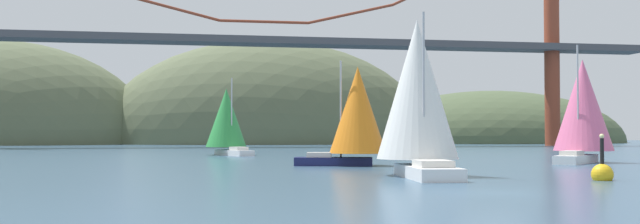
{
  "coord_description": "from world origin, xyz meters",
  "views": [
    {
      "loc": [
        -11.95,
        -26.89,
        2.45
      ],
      "look_at": [
        0.0,
        39.88,
        4.45
      ],
      "focal_mm": 39.46,
      "sensor_mm": 36.0,
      "label": 1
    }
  ],
  "objects_px": {
    "sailboat_pink_spinnaker": "(583,108)",
    "sailboat_white_mainsail": "(418,94)",
    "sailboat_orange_sail": "(356,113)",
    "channel_buoy": "(602,173)",
    "sailboat_green_sail": "(227,119)"
  },
  "relations": [
    {
      "from": "sailboat_green_sail",
      "to": "sailboat_orange_sail",
      "type": "bearing_deg",
      "value": -72.63
    },
    {
      "from": "sailboat_white_mainsail",
      "to": "channel_buoy",
      "type": "distance_m",
      "value": 10.59
    },
    {
      "from": "channel_buoy",
      "to": "sailboat_orange_sail",
      "type": "bearing_deg",
      "value": 116.19
    },
    {
      "from": "sailboat_white_mainsail",
      "to": "channel_buoy",
      "type": "bearing_deg",
      "value": -33.39
    },
    {
      "from": "sailboat_pink_spinnaker",
      "to": "sailboat_white_mainsail",
      "type": "height_order",
      "value": "sailboat_pink_spinnaker"
    },
    {
      "from": "sailboat_white_mainsail",
      "to": "sailboat_green_sail",
      "type": "bearing_deg",
      "value": 102.98
    },
    {
      "from": "sailboat_pink_spinnaker",
      "to": "sailboat_orange_sail",
      "type": "height_order",
      "value": "sailboat_pink_spinnaker"
    },
    {
      "from": "sailboat_white_mainsail",
      "to": "sailboat_orange_sail",
      "type": "height_order",
      "value": "sailboat_white_mainsail"
    },
    {
      "from": "sailboat_pink_spinnaker",
      "to": "sailboat_white_mainsail",
      "type": "xyz_separation_m",
      "value": [
        -18.84,
        -14.57,
        0.13
      ]
    },
    {
      "from": "sailboat_white_mainsail",
      "to": "sailboat_orange_sail",
      "type": "bearing_deg",
      "value": 93.14
    },
    {
      "from": "sailboat_green_sail",
      "to": "sailboat_orange_sail",
      "type": "xyz_separation_m",
      "value": [
        8.35,
        -26.71,
        0.03
      ]
    },
    {
      "from": "sailboat_white_mainsail",
      "to": "channel_buoy",
      "type": "height_order",
      "value": "sailboat_white_mainsail"
    },
    {
      "from": "sailboat_white_mainsail",
      "to": "sailboat_green_sail",
      "type": "height_order",
      "value": "sailboat_white_mainsail"
    },
    {
      "from": "sailboat_pink_spinnaker",
      "to": "channel_buoy",
      "type": "xyz_separation_m",
      "value": [
        -10.75,
        -19.91,
        -4.14
      ]
    },
    {
      "from": "sailboat_green_sail",
      "to": "sailboat_orange_sail",
      "type": "distance_m",
      "value": 27.99
    }
  ]
}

